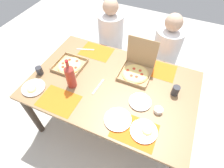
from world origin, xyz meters
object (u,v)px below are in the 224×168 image
Objects in this scene: cup_red at (175,91)px; pizza_box_edge_far at (70,65)px; plate_far_right at (33,88)px; diner_left_seat at (111,46)px; diner_right_seat at (163,61)px; plate_near_left at (118,119)px; pizza_box_center at (137,69)px; plate_middle at (140,102)px; cup_clear_right at (39,71)px; soda_bottle at (70,76)px; plate_far_left at (144,131)px; condiment_bowl at (158,110)px.

pizza_box_edge_far is at bearing -175.94° from cup_red.
plate_far_right is 0.19× the size of diner_left_seat.
plate_near_left is at bearing -98.16° from diner_right_seat.
pizza_box_center is 0.71m from pizza_box_edge_far.
cup_clear_right is (-1.06, -0.07, 0.03)m from plate_middle.
soda_bottle reaches higher than plate_middle.
plate_far_right is 0.69× the size of soda_bottle.
pizza_box_edge_far is at bearing 44.39° from cup_clear_right.
soda_bottle is (-0.67, -0.07, 0.12)m from plate_middle.
plate_near_left is 2.71× the size of cup_clear_right.
plate_near_left is (0.87, 0.01, -0.00)m from plate_far_right.
plate_far_left is at bearing -106.95° from cup_red.
plate_far_right is 2.25× the size of cup_red.
soda_bottle is 3.27× the size of cup_red.
pizza_box_center is 0.50m from condiment_bowl.
pizza_box_center reaches higher than plate_near_left.
plate_middle is at bearing -92.96° from diner_right_seat.
plate_far_left is 2.85× the size of condiment_bowl.
pizza_box_center is 4.49× the size of condiment_bowl.
plate_far_left is (0.12, -0.26, 0.00)m from plate_middle.
plate_middle is at bearing -139.93° from cup_red.
pizza_box_edge_far is at bearing 151.52° from plate_near_left.
diner_right_seat is at bearing 97.97° from condiment_bowl.
cup_red is at bearing -34.93° from diner_left_seat.
plate_far_left is at bearing -103.62° from condiment_bowl.
pizza_box_center is 4.06× the size of cup_clear_right.
diner_right_seat is (-0.22, 0.66, -0.27)m from cup_red.
plate_near_left is 0.96m from cup_clear_right.
pizza_box_edge_far is 3.49× the size of cup_clear_right.
diner_right_seat reaches higher than plate_middle.
diner_right_seat reaches higher than plate_far_left.
plate_far_left is 0.23m from plate_near_left.
condiment_bowl reaches higher than plate_near_left.
pizza_box_center reaches higher than plate_far_left.
condiment_bowl is (0.17, -0.03, 0.01)m from plate_middle.
cup_clear_right is 0.07× the size of diner_left_seat.
plate_middle is 0.27m from plate_near_left.
pizza_box_center is 1.70× the size of plate_middle.
cup_clear_right reaches higher than plate_near_left.
plate_far_left is (0.27, -0.61, -0.04)m from pizza_box_center.
plate_middle and plate_near_left have the same top height.
pizza_box_center is 0.66m from plate_far_left.
plate_far_right is at bearing -168.69° from condiment_bowl.
plate_near_left is at bearing -143.03° from condiment_bowl.
pizza_box_center is at bearing 24.78° from cup_clear_right.
diner_right_seat is (0.05, 0.89, -0.22)m from plate_middle.
soda_bottle reaches higher than plate_far_right.
diner_right_seat reaches higher than cup_red.
plate_far_right is 1.56m from diner_right_seat.
diner_right_seat reaches higher than cup_clear_right.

